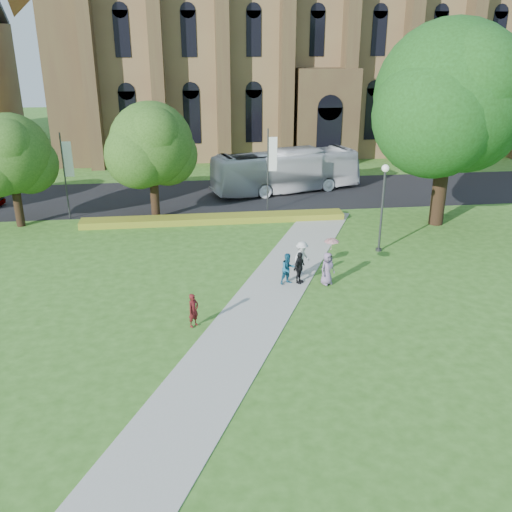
{
  "coord_description": "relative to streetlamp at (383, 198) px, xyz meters",
  "views": [
    {
      "loc": [
        -3.68,
        -24.24,
        12.31
      ],
      "look_at": [
        -0.4,
        2.54,
        1.6
      ],
      "focal_mm": 40.0,
      "sensor_mm": 36.0,
      "label": 1
    }
  ],
  "objects": [
    {
      "name": "pedestrian_1",
      "position": [
        -6.26,
        -4.11,
        -2.42
      ],
      "size": [
        0.99,
        0.89,
        1.67
      ],
      "primitive_type": "imported",
      "rotation": [
        0.0,
        0.0,
        0.39
      ],
      "color": "#175474",
      "rests_on": "footpath"
    },
    {
      "name": "banner_pole_1",
      "position": [
        -19.39,
        8.7,
        0.09
      ],
      "size": [
        0.7,
        0.1,
        6.0
      ],
      "color": "#38383D",
      "rests_on": "ground"
    },
    {
      "name": "pedestrian_2",
      "position": [
        -5.3,
        -2.92,
        -2.34
      ],
      "size": [
        1.35,
        1.28,
        1.84
      ],
      "primitive_type": "imported",
      "rotation": [
        0.0,
        0.0,
        0.69
      ],
      "color": "silver",
      "rests_on": "footpath"
    },
    {
      "name": "footpath",
      "position": [
        -7.5,
        -5.5,
        -3.28
      ],
      "size": [
        15.58,
        28.54,
        0.04
      ],
      "primitive_type": "cube",
      "rotation": [
        0.0,
        0.0,
        -0.44
      ],
      "color": "#B2B2A8",
      "rests_on": "ground"
    },
    {
      "name": "parasol",
      "position": [
        -4.07,
        -4.29,
        -1.21
      ],
      "size": [
        0.93,
        0.93,
        0.65
      ],
      "primitive_type": "imported",
      "rotation": [
        0.0,
        0.0,
        0.32
      ],
      "color": "#C0878F",
      "rests_on": "pedestrian_4"
    },
    {
      "name": "banner_pole_0",
      "position": [
        -5.39,
        8.7,
        0.09
      ],
      "size": [
        0.7,
        0.1,
        6.0
      ],
      "color": "#38383D",
      "rests_on": "ground"
    },
    {
      "name": "tour_coach",
      "position": [
        -3.25,
        13.96,
        -1.57
      ],
      "size": [
        12.54,
        5.89,
        3.4
      ],
      "primitive_type": "imported",
      "rotation": [
        0.0,
        0.0,
        1.83
      ],
      "color": "white",
      "rests_on": "road"
    },
    {
      "name": "road",
      "position": [
        -7.5,
        13.5,
        -3.29
      ],
      "size": [
        160.0,
        10.0,
        0.02
      ],
      "primitive_type": "cube",
      "color": "black",
      "rests_on": "ground"
    },
    {
      "name": "pedestrian_3",
      "position": [
        -5.66,
        -4.07,
        -2.4
      ],
      "size": [
        0.97,
        1.02,
        1.7
      ],
      "primitive_type": "imported",
      "rotation": [
        0.0,
        0.0,
        0.84
      ],
      "color": "black",
      "rests_on": "footpath"
    },
    {
      "name": "large_tree",
      "position": [
        5.5,
        4.5,
        5.07
      ],
      "size": [
        9.6,
        9.6,
        13.2
      ],
      "color": "#332114",
      "rests_on": "ground"
    },
    {
      "name": "street_tree_0",
      "position": [
        -22.5,
        7.5,
        1.58
      ],
      "size": [
        5.2,
        5.2,
        7.5
      ],
      "color": "#332114",
      "rests_on": "ground"
    },
    {
      "name": "pedestrian_0",
      "position": [
        -11.19,
        -8.1,
        -2.48
      ],
      "size": [
        0.66,
        0.66,
        1.55
      ],
      "primitive_type": "imported",
      "rotation": [
        0.0,
        0.0,
        0.77
      ],
      "color": "#521214",
      "rests_on": "footpath"
    },
    {
      "name": "cathedral",
      "position": [
        2.5,
        33.23,
        9.69
      ],
      "size": [
        52.6,
        18.25,
        28.0
      ],
      "color": "olive",
      "rests_on": "ground"
    },
    {
      "name": "pedestrian_4",
      "position": [
        -4.25,
        -4.39,
        -2.39
      ],
      "size": [
        1.0,
        0.88,
        1.73
      ],
      "primitive_type": "imported",
      "rotation": [
        0.0,
        0.0,
        0.5
      ],
      "color": "slate",
      "rests_on": "footpath"
    },
    {
      "name": "street_tree_1",
      "position": [
        -13.5,
        8.0,
        1.93
      ],
      "size": [
        5.6,
        5.6,
        8.05
      ],
      "color": "#332114",
      "rests_on": "ground"
    },
    {
      "name": "streetlamp",
      "position": [
        0.0,
        0.0,
        0.0
      ],
      "size": [
        0.44,
        0.44,
        5.24
      ],
      "color": "#38383D",
      "rests_on": "ground"
    },
    {
      "name": "ground",
      "position": [
        -7.5,
        -6.5,
        -3.3
      ],
      "size": [
        160.0,
        160.0,
        0.0
      ],
      "primitive_type": "plane",
      "color": "#32611D",
      "rests_on": "ground"
    },
    {
      "name": "flower_hedge",
      "position": [
        -9.5,
        6.7,
        -3.07
      ],
      "size": [
        18.0,
        1.4,
        0.45
      ],
      "primitive_type": "cube",
      "color": "#B59624",
      "rests_on": "ground"
    }
  ]
}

